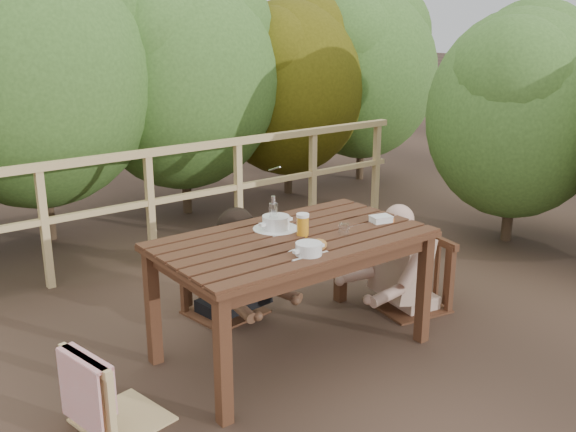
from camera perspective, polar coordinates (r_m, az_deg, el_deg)
ground at (r=4.33m, az=0.41°, el=-11.62°), size 60.00×60.00×0.00m
table at (r=4.17m, az=0.42°, el=-6.96°), size 1.66×0.94×0.77m
chair_left at (r=3.56m, az=-14.66°, el=-11.03°), size 0.50×0.50×0.87m
chair_far at (r=4.68m, az=-5.62°, el=-2.89°), size 0.55×0.55×0.99m
chair_right at (r=4.84m, az=10.63°, el=-2.35°), size 0.57×0.57×1.00m
woman at (r=4.65m, az=-5.80°, el=-1.28°), size 0.58×0.68×1.25m
diner_right at (r=4.81m, az=10.97°, el=-0.46°), size 0.74×0.64×1.32m
railing at (r=5.75m, az=-11.86°, el=0.72°), size 5.60×0.10×1.01m
hedge_row at (r=6.79m, az=-14.03°, el=14.98°), size 6.60×1.60×3.80m
soup_near at (r=3.70m, az=1.81°, el=-2.98°), size 0.26×0.26×0.09m
soup_far at (r=4.15m, az=-1.06°, el=-0.64°), size 0.29×0.29×0.10m
bread_roll at (r=3.80m, az=2.57°, el=-2.56°), size 0.12×0.10×0.07m
beer_glass at (r=4.02m, az=1.28°, el=-0.83°), size 0.08×0.08×0.15m
bottle at (r=4.09m, az=-1.28°, el=0.13°), size 0.06×0.06×0.24m
tumbler at (r=4.06m, az=4.88°, el=-1.23°), size 0.07×0.07×0.08m
butter_tub at (r=4.33m, az=8.08°, el=-0.35°), size 0.15×0.13×0.06m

